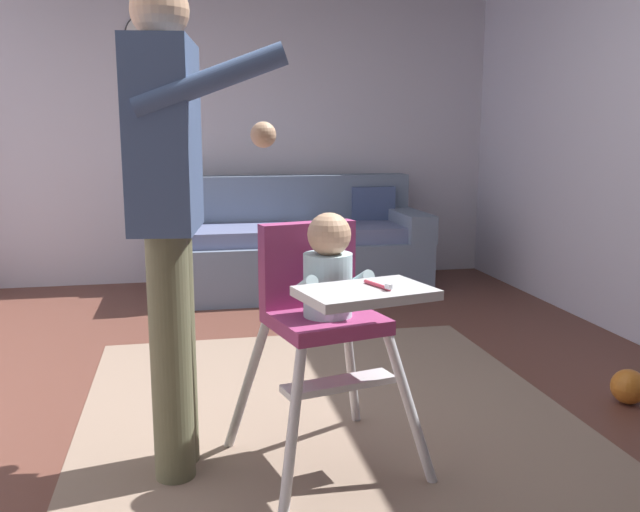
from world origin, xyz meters
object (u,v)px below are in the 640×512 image
object	(u,v)px
couch	(293,247)
toy_ball	(629,387)
wall_clock	(148,36)
high_chair	(326,296)
adult_standing	(169,207)

from	to	relation	value
couch	toy_ball	xyz separation A→B (m)	(1.11, -2.47, -0.25)
wall_clock	high_chair	bearing A→B (deg)	-77.81
couch	high_chair	distance (m)	2.79
adult_standing	wall_clock	bearing A→B (deg)	100.70
toy_ball	couch	bearing A→B (deg)	114.17
high_chair	toy_ball	world-z (taller)	high_chair
couch	toy_ball	distance (m)	2.72
couch	high_chair	size ratio (longest dim) A/B	2.11
couch	adult_standing	distance (m)	2.88
high_chair	couch	bearing A→B (deg)	159.56
toy_ball	wall_clock	xyz separation A→B (m)	(-2.14, 2.95, 1.83)
adult_standing	wall_clock	distance (m)	3.30
high_chair	adult_standing	size ratio (longest dim) A/B	0.56
high_chair	adult_standing	xyz separation A→B (m)	(-0.52, 0.07, 0.31)
high_chair	adult_standing	bearing A→B (deg)	-111.64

